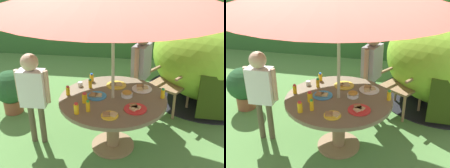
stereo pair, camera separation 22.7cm
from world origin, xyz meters
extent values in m
cube|color=#548442|center=(0.00, 0.00, -0.01)|extent=(10.00, 10.00, 0.02)
cube|color=#33602D|center=(0.00, 3.55, 0.80)|extent=(9.00, 0.70, 1.60)
cylinder|color=#93704C|center=(0.00, 0.00, 0.01)|extent=(0.54, 0.54, 0.03)
cylinder|color=#93704C|center=(0.00, 0.00, 0.33)|extent=(0.16, 0.16, 0.66)
cylinder|color=#75664C|center=(0.00, 0.00, 0.68)|extent=(1.26, 1.26, 0.04)
cylinder|color=#B7AD8C|center=(0.00, 0.00, 1.04)|extent=(0.04, 0.04, 2.08)
cylinder|color=#93704C|center=(0.43, 1.00, 0.20)|extent=(0.04, 0.04, 0.40)
cylinder|color=#93704C|center=(0.79, 0.75, 0.20)|extent=(0.04, 0.04, 0.40)
cylinder|color=#93704C|center=(0.67, 1.35, 0.20)|extent=(0.04, 0.04, 0.40)
cylinder|color=#93704C|center=(1.03, 1.09, 0.20)|extent=(0.04, 0.04, 0.40)
cube|color=#93704C|center=(0.73, 1.05, 0.42)|extent=(0.66, 0.66, 0.04)
cube|color=#93704C|center=(0.85, 1.22, 0.66)|extent=(0.42, 0.31, 0.45)
cube|color=#93704C|center=(0.55, 1.18, 0.64)|extent=(0.29, 0.40, 0.03)
cube|color=#93704C|center=(0.91, 0.92, 0.64)|extent=(0.29, 0.40, 0.03)
ellipsoid|color=#8CC633|center=(1.39, 1.66, 0.74)|extent=(1.90, 2.02, 1.48)
cylinder|color=black|center=(1.39, 1.66, 0.01)|extent=(2.07, 2.07, 0.01)
cube|color=#314511|center=(1.36, 0.69, 0.41)|extent=(0.52, 0.04, 0.66)
cylinder|color=brown|center=(-1.63, 0.62, 0.10)|extent=(0.28, 0.28, 0.21)
sphere|color=#234C28|center=(-1.63, 0.62, 0.42)|extent=(0.50, 0.50, 0.50)
cylinder|color=navy|center=(0.31, 0.94, 0.29)|extent=(0.08, 0.08, 0.59)
cylinder|color=navy|center=(0.27, 0.80, 0.29)|extent=(0.08, 0.08, 0.59)
cube|color=#99999E|center=(0.29, 0.87, 0.83)|extent=(0.28, 0.38, 0.50)
cylinder|color=tan|center=(0.35, 1.05, 0.86)|extent=(0.06, 0.06, 0.45)
cylinder|color=tan|center=(0.23, 0.69, 0.86)|extent=(0.06, 0.06, 0.45)
sphere|color=tan|center=(0.29, 0.87, 1.19)|extent=(0.22, 0.22, 0.22)
cylinder|color=brown|center=(-1.03, -0.03, 0.27)|extent=(0.07, 0.07, 0.54)
cylinder|color=brown|center=(-0.90, -0.03, 0.27)|extent=(0.07, 0.07, 0.54)
cube|color=white|center=(-0.96, -0.03, 0.77)|extent=(0.32, 0.18, 0.46)
cylinder|color=#D8B293|center=(-1.14, -0.04, 0.79)|extent=(0.06, 0.06, 0.41)
cylinder|color=#D8B293|center=(-0.79, -0.02, 0.79)|extent=(0.06, 0.06, 0.41)
sphere|color=#D8B293|center=(-0.96, -0.03, 1.10)|extent=(0.20, 0.20, 0.20)
cylinder|color=white|center=(0.16, 0.06, 0.72)|extent=(0.13, 0.13, 0.04)
ellipsoid|color=gold|center=(0.16, 0.06, 0.75)|extent=(0.11, 0.11, 0.03)
cylinder|color=#338CD8|center=(-0.20, 0.01, 0.70)|extent=(0.23, 0.23, 0.01)
cube|color=tan|center=(-0.17, 0.00, 0.72)|extent=(0.08, 0.08, 0.02)
cube|color=#9E7547|center=(-0.23, 0.00, 0.72)|extent=(0.10, 0.10, 0.02)
cylinder|color=yellow|center=(0.02, -0.40, 0.70)|extent=(0.18, 0.18, 0.01)
cube|color=tan|center=(0.06, -0.40, 0.72)|extent=(0.09, 0.09, 0.02)
cube|color=#9E7547|center=(-0.02, -0.40, 0.72)|extent=(0.09, 0.09, 0.02)
cylinder|color=yellow|center=(0.00, 0.33, 0.70)|extent=(0.25, 0.25, 0.01)
cube|color=tan|center=(0.02, 0.33, 0.72)|extent=(0.11, 0.11, 0.02)
cube|color=#9E7547|center=(-0.04, 0.31, 0.72)|extent=(0.09, 0.09, 0.02)
cylinder|color=white|center=(0.33, 0.27, 0.70)|extent=(0.25, 0.25, 0.01)
cube|color=tan|center=(0.37, 0.28, 0.72)|extent=(0.08, 0.08, 0.02)
cube|color=#9E7547|center=(0.31, 0.31, 0.72)|extent=(0.09, 0.09, 0.02)
cube|color=tan|center=(0.30, 0.23, 0.72)|extent=(0.08, 0.08, 0.02)
cylinder|color=red|center=(0.28, -0.23, 0.70)|extent=(0.25, 0.25, 0.01)
cube|color=tan|center=(0.30, -0.23, 0.72)|extent=(0.08, 0.08, 0.02)
cube|color=#9E7547|center=(0.26, -0.20, 0.72)|extent=(0.10, 0.10, 0.02)
cube|color=tan|center=(0.26, -0.25, 0.72)|extent=(0.10, 0.10, 0.02)
cylinder|color=yellow|center=(-0.30, -0.16, 0.75)|extent=(0.06, 0.06, 0.11)
cylinder|color=red|center=(-0.30, -0.16, 0.81)|extent=(0.04, 0.04, 0.02)
cylinder|color=yellow|center=(-0.34, 0.42, 0.74)|extent=(0.05, 0.05, 0.09)
cylinder|color=blue|center=(-0.34, 0.42, 0.80)|extent=(0.04, 0.04, 0.02)
cylinder|color=yellow|center=(0.58, 0.07, 0.75)|extent=(0.05, 0.05, 0.11)
cylinder|color=green|center=(0.58, 0.07, 0.81)|extent=(0.03, 0.03, 0.02)
cylinder|color=yellow|center=(-0.32, 0.22, 0.75)|extent=(0.04, 0.04, 0.10)
cylinder|color=green|center=(-0.32, 0.22, 0.81)|extent=(0.03, 0.03, 0.02)
cylinder|color=yellow|center=(-0.54, 0.00, 0.74)|extent=(0.05, 0.05, 0.10)
cylinder|color=red|center=(-0.54, 0.00, 0.80)|extent=(0.03, 0.03, 0.02)
cylinder|color=yellow|center=(-0.33, -0.40, 0.75)|extent=(0.06, 0.06, 0.11)
cylinder|color=red|center=(-0.33, -0.40, 0.81)|extent=(0.04, 0.04, 0.02)
cylinder|color=yellow|center=(-0.22, -0.34, 0.75)|extent=(0.05, 0.05, 0.11)
cylinder|color=green|center=(-0.22, -0.34, 0.82)|extent=(0.03, 0.03, 0.02)
cylinder|color=white|center=(-0.45, 0.25, 0.72)|extent=(0.06, 0.06, 0.06)
camera|label=1|loc=(0.38, -2.82, 2.24)|focal=44.21mm
camera|label=2|loc=(0.60, -2.78, 2.24)|focal=44.21mm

